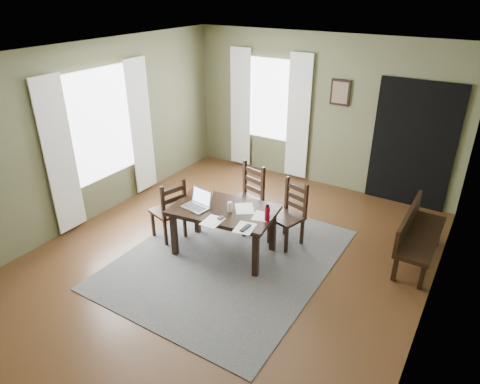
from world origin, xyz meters
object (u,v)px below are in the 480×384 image
Objects in this scene: water_bottle at (267,213)px; laptop at (198,202)px; chair_back_right at (289,215)px; chair_back_left at (247,198)px; chair_end at (170,211)px; bench at (416,232)px; dining_table at (224,214)px.

laptop is at bearing -170.85° from water_bottle.
laptop is (-0.96, -0.83, 0.30)m from chair_back_right.
chair_back_right reaches higher than laptop.
laptop reaches higher than water_bottle.
water_bottle is at bearing -73.19° from chair_back_right.
chair_back_left reaches higher than water_bottle.
chair_end reaches higher than bench.
chair_end is at bearing 112.33° from bench.
water_bottle is at bearing 125.61° from bench.
chair_back_left is at bearing 100.20° from bench.
dining_table is at bearing -69.00° from chair_back_left.
chair_back_left reaches higher than chair_back_right.
chair_end is 1.57m from water_bottle.
dining_table is 2.58m from bench.
chair_end is 2.43× the size of laptop.
water_bottle is (0.74, -0.74, 0.32)m from chair_back_left.
chair_back_left is (0.78, 0.87, 0.03)m from chair_end.
chair_back_left reaches higher than chair_end.
water_bottle is (0.65, 0.02, 0.19)m from dining_table.
chair_end is 0.71× the size of bench.
chair_back_left reaches higher than dining_table.
bench is at bearing 35.61° from water_bottle.
chair_end reaches higher than chair_back_right.
dining_table is 1.11× the size of bench.
dining_table is 3.83× the size of laptop.
laptop is (-2.60, -1.33, 0.32)m from bench.
bench is 2.94m from laptop.
bench is 3.44× the size of laptop.
chair_back_left reaches higher than laptop.
water_bottle is (1.52, 0.13, 0.35)m from chair_end.
chair_back_right is (0.74, -0.07, -0.03)m from chair_back_left.
dining_table is 1.58× the size of chair_back_right.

